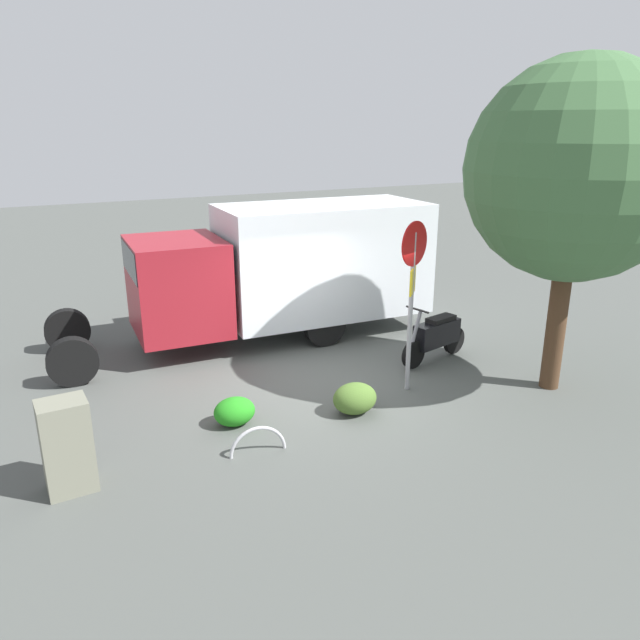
{
  "coord_description": "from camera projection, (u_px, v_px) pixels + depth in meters",
  "views": [
    {
      "loc": [
        4.75,
        8.95,
        4.52
      ],
      "look_at": [
        0.28,
        0.45,
        1.38
      ],
      "focal_mm": 33.65,
      "sensor_mm": 36.0,
      "label": 1
    }
  ],
  "objects": [
    {
      "name": "shrub_near_sign",
      "position": [
        355.0,
        398.0,
        9.81
      ],
      "size": [
        0.75,
        0.61,
        0.51
      ],
      "primitive_type": "ellipsoid",
      "color": "#496929",
      "rests_on": "ground"
    },
    {
      "name": "box_truck_near",
      "position": [
        283.0,
        266.0,
        13.02
      ],
      "size": [
        8.23,
        2.64,
        2.88
      ],
      "rotation": [
        0.0,
        0.0,
        -0.06
      ],
      "color": "black",
      "rests_on": "ground"
    },
    {
      "name": "motorcycle",
      "position": [
        436.0,
        335.0,
        11.94
      ],
      "size": [
        1.79,
        0.67,
        1.2
      ],
      "rotation": [
        0.0,
        0.0,
        0.21
      ],
      "color": "black",
      "rests_on": "ground"
    },
    {
      "name": "shrub_mid_verge",
      "position": [
        234.0,
        411.0,
        9.42
      ],
      "size": [
        0.66,
        0.54,
        0.45
      ],
      "primitive_type": "ellipsoid",
      "color": "#22861C",
      "rests_on": "ground"
    },
    {
      "name": "bike_rack_hoop",
      "position": [
        258.0,
        453.0,
        8.67
      ],
      "size": [
        0.85,
        0.14,
        0.85
      ],
      "primitive_type": "torus",
      "rotation": [
        1.57,
        0.0,
        -0.11
      ],
      "color": "#B7B7BC",
      "rests_on": "ground"
    },
    {
      "name": "ground_plane",
      "position": [
        322.0,
        382.0,
        11.04
      ],
      "size": [
        60.0,
        60.0,
        0.0
      ],
      "primitive_type": "plane",
      "color": "#4B4E4B"
    },
    {
      "name": "stop_sign",
      "position": [
        412.0,
        280.0,
        10.14
      ],
      "size": [
        0.71,
        0.33,
        3.02
      ],
      "color": "#9E9EA3",
      "rests_on": "ground"
    },
    {
      "name": "street_tree",
      "position": [
        576.0,
        172.0,
        9.7
      ],
      "size": [
        3.61,
        3.61,
        5.61
      ],
      "color": "#47301E",
      "rests_on": "ground"
    },
    {
      "name": "utility_cabinet",
      "position": [
        67.0,
        446.0,
        7.62
      ],
      "size": [
        0.62,
        0.51,
        1.25
      ],
      "primitive_type": "cube",
      "rotation": [
        0.0,
        0.0,
        0.04
      ],
      "color": "slate",
      "rests_on": "ground"
    }
  ]
}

